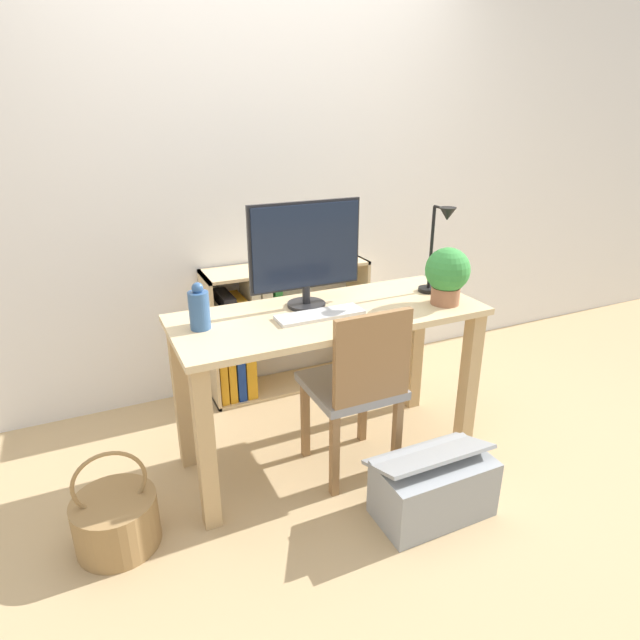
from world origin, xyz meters
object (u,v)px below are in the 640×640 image
object	(u,v)px
vase	(199,309)
basket	(116,520)
bookshelf	(260,331)
monitor	(306,249)
desk_lamp	(439,242)
storage_box	(433,486)
keyboard	(320,315)
chair	(357,385)
potted_plant	(447,274)

from	to	relation	value
vase	basket	bearing A→B (deg)	-152.83
basket	bookshelf	bearing A→B (deg)	45.18
monitor	basket	xyz separation A→B (m)	(-0.96, -0.29, -0.93)
monitor	bookshelf	world-z (taller)	monitor
monitor	vase	distance (m)	0.54
desk_lamp	monitor	bearing A→B (deg)	169.41
vase	storage_box	distance (m)	1.24
keyboard	chair	size ratio (longest dim) A/B	0.46
monitor	basket	bearing A→B (deg)	-162.96
monitor	storage_box	world-z (taller)	monitor
monitor	storage_box	bearing A→B (deg)	-67.06
keyboard	storage_box	bearing A→B (deg)	-61.68
bookshelf	desk_lamp	bearing A→B (deg)	-49.50
monitor	keyboard	xyz separation A→B (m)	(0.00, -0.15, -0.26)
keyboard	vase	world-z (taller)	vase
vase	bookshelf	distance (m)	0.99
monitor	potted_plant	distance (m)	0.67
potted_plant	bookshelf	world-z (taller)	potted_plant
desk_lamp	potted_plant	xyz separation A→B (m)	(-0.04, -0.13, -0.12)
bookshelf	basket	size ratio (longest dim) A/B	2.23
keyboard	chair	world-z (taller)	chair
vase	storage_box	bearing A→B (deg)	-37.65
potted_plant	bookshelf	xyz separation A→B (m)	(-0.62, 0.90, -0.53)
keyboard	desk_lamp	xyz separation A→B (m)	(0.64, 0.03, 0.26)
desk_lamp	chair	xyz separation A→B (m)	(-0.52, -0.17, -0.57)
desk_lamp	chair	distance (m)	0.79
bookshelf	storage_box	size ratio (longest dim) A/B	1.93
chair	bookshelf	world-z (taller)	chair
vase	bookshelf	world-z (taller)	vase
keyboard	basket	bearing A→B (deg)	-171.46
vase	storage_box	world-z (taller)	vase
monitor	potted_plant	xyz separation A→B (m)	(0.61, -0.25, -0.12)
keyboard	chair	xyz separation A→B (m)	(0.12, -0.14, -0.31)
monitor	desk_lamp	world-z (taller)	monitor
chair	monitor	bearing A→B (deg)	117.22
chair	storage_box	xyz separation A→B (m)	(0.17, -0.39, -0.34)
chair	bookshelf	bearing A→B (deg)	103.04
desk_lamp	basket	xyz separation A→B (m)	(-1.60, -0.17, -0.92)
chair	basket	world-z (taller)	chair
vase	bookshelf	size ratio (longest dim) A/B	0.21
chair	bookshelf	xyz separation A→B (m)	(-0.14, 0.94, -0.08)
desk_lamp	storage_box	xyz separation A→B (m)	(-0.35, -0.56, -0.90)
monitor	chair	distance (m)	0.65
desk_lamp	bookshelf	world-z (taller)	desk_lamp
keyboard	bookshelf	world-z (taller)	keyboard
vase	potted_plant	distance (m)	1.13
keyboard	basket	xyz separation A→B (m)	(-0.96, -0.14, -0.66)
keyboard	chair	bearing A→B (deg)	-50.09
vase	chair	world-z (taller)	vase
potted_plant	storage_box	world-z (taller)	potted_plant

